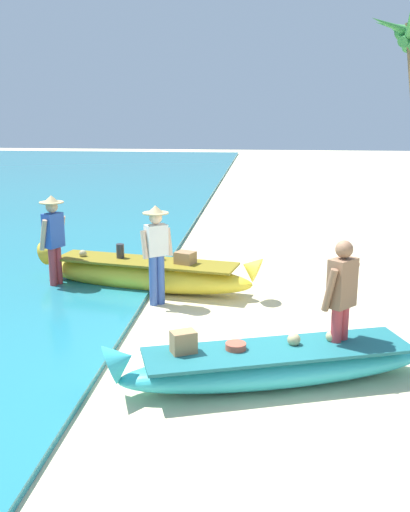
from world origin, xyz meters
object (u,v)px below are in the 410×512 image
person_vendor_assistant (53,236)px  person_vendor_hatted (156,248)px  boat_yellow_midground (146,274)px  person_tourist_customer (341,300)px  boat_cyan_foreground (277,364)px

person_vendor_assistant → person_vendor_hatted: bearing=-17.9°
boat_yellow_midground → person_vendor_hatted: person_vendor_hatted is taller
person_vendor_hatted → person_tourist_customer: bearing=-41.6°
person_vendor_hatted → person_tourist_customer: person_tourist_customer is taller
boat_yellow_midground → boat_cyan_foreground: bearing=-56.7°
boat_cyan_foreground → boat_yellow_midground: (-2.37, 3.61, 0.06)m
boat_cyan_foreground → person_vendor_assistant: size_ratio=2.35×
person_tourist_customer → person_vendor_assistant: (-4.85, 3.15, 0.03)m
boat_yellow_midground → person_tourist_customer: person_tourist_customer is taller
boat_cyan_foreground → person_tourist_customer: bearing=24.6°
boat_cyan_foreground → person_vendor_hatted: bearing=125.4°
boat_cyan_foreground → boat_yellow_midground: size_ratio=0.95×
boat_yellow_midground → person_vendor_assistant: 1.84m
boat_cyan_foreground → boat_yellow_midground: 4.32m
boat_yellow_midground → person_tourist_customer: 4.58m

